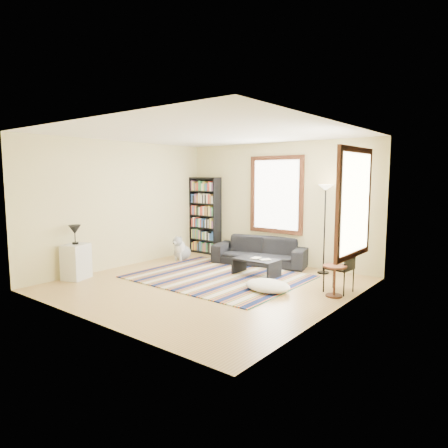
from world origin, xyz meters
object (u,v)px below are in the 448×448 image
Objects in this scene: floor_cushion at (268,286)px; side_table at (334,281)px; bookshelf at (205,215)px; coffee_table at (256,267)px; floor_lamp at (324,229)px; dog at (182,248)px; folding_chair at (339,268)px; sofa at (260,251)px; white_cabinet at (76,262)px.

side_table is (1.05, 0.44, 0.17)m from floor_cushion.
bookshelf is 2.88m from coffee_table.
floor_cushion is at bearing -157.34° from side_table.
dog is (-3.27, -0.87, -0.63)m from floor_lamp.
floor_lamp reaches higher than folding_chair.
sofa is 3.63× the size of dog.
sofa is 2.07m from bookshelf.
sofa is 2.39× the size of coffee_table.
sofa is at bearing 160.40° from folding_chair.
side_table is 4.94m from white_cabinet.
sofa is 1.92m from dog.
floor_lamp is 1.78m from side_table.
floor_lamp is 3.14× the size of dog.
side_table is 4.14m from dog.
side_table reaches higher than floor_cushion.
sofa is at bearing 37.00° from white_cabinet.
coffee_table is at bearing -177.21° from folding_chair.
folding_chair is (1.77, -0.05, 0.25)m from coffee_table.
folding_chair is at bearing 7.36° from white_cabinet.
floor_lamp is at bearing -11.20° from sofa.
white_cabinet is at bearing -136.55° from floor_lamp.
sofa is 3.98× the size of side_table.
dog reaches higher than coffee_table.
floor_lamp is 2.66× the size of white_cabinet.
coffee_table is 1.52× the size of dog.
bookshelf is 4.46m from folding_chair.
floor_cushion is at bearing -32.08° from bookshelf.
bookshelf reaches higher than white_cabinet.
floor_lamp is at bearing 129.43° from folding_chair.
dog is at bearing -165.10° from floor_lamp.
bookshelf is at bearing 147.92° from floor_cushion.
coffee_table is at bearing -132.37° from floor_lamp.
coffee_table is 2.30m from dog.
floor_lamp is (0.21, 1.86, 0.83)m from floor_cushion.
side_table is at bearing -18.06° from dog.
side_table is at bearing -20.41° from bookshelf.
folding_chair is at bearing -16.95° from bookshelf.
floor_lamp is at bearing 22.98° from white_cabinet.
sofa is 1.64m from floor_lamp.
white_cabinet is (-3.66, -3.47, -0.58)m from floor_lamp.
side_table is at bearing 3.98° from white_cabinet.
sofa is 2.20m from floor_cushion.
sofa is at bearing 150.62° from side_table.
folding_chair is (-0.05, 0.30, 0.16)m from side_table.
white_cabinet is (-3.45, -1.61, 0.25)m from floor_cushion.
dog is (0.39, 2.60, -0.05)m from white_cabinet.
floor_cushion is at bearing -28.30° from dog.
white_cabinet is at bearing -137.51° from sofa.
floor_cushion is (3.24, -2.03, -0.90)m from bookshelf.
bookshelf is at bearing 157.06° from sofa.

